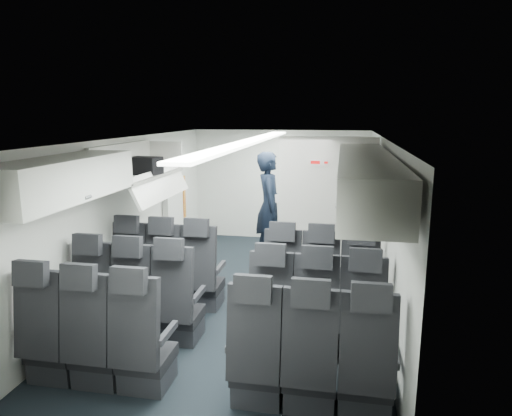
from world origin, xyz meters
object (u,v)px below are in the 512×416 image
(galley_unit, at_px, (328,196))
(boarding_door, at_px, (175,202))
(seat_row_front, at_px, (242,281))
(seat_row_mid, at_px, (224,311))
(carry_on_bag, at_px, (145,166))
(flight_attendant, at_px, (269,207))
(seat_row_rear, at_px, (198,354))

(galley_unit, relative_size, boarding_door, 1.02)
(seat_row_front, distance_m, boarding_door, 2.71)
(seat_row_mid, distance_m, carry_on_bag, 2.29)
(seat_row_mid, height_order, flight_attendant, flight_attendant)
(seat_row_rear, bearing_deg, boarding_door, 112.87)
(seat_row_front, bearing_deg, carry_on_bag, 167.16)
(flight_attendant, bearing_deg, carry_on_bag, 132.21)
(seat_row_rear, distance_m, flight_attendant, 3.99)
(boarding_door, bearing_deg, galley_unit, 24.28)
(seat_row_mid, bearing_deg, boarding_door, 118.77)
(seat_row_front, relative_size, seat_row_mid, 1.00)
(carry_on_bag, bearing_deg, galley_unit, 59.91)
(boarding_door, relative_size, carry_on_bag, 4.69)
(seat_row_mid, distance_m, flight_attendant, 3.10)
(flight_attendant, bearing_deg, boarding_door, 81.13)
(seat_row_mid, relative_size, galley_unit, 1.75)
(seat_row_mid, bearing_deg, galley_unit, 77.12)
(seat_row_rear, bearing_deg, carry_on_bag, 122.86)
(seat_row_front, xyz_separation_m, galley_unit, (0.95, 3.25, 0.55))
(seat_row_rear, relative_size, flight_attendant, 1.80)
(seat_row_rear, distance_m, boarding_door, 4.25)
(seat_row_front, xyz_separation_m, carry_on_bag, (-1.36, 0.31, 1.38))
(galley_unit, height_order, boarding_door, galley_unit)
(flight_attendant, bearing_deg, seat_row_rear, 168.67)
(galley_unit, bearing_deg, seat_row_mid, -102.88)
(seat_row_rear, bearing_deg, flight_attendant, 90.00)
(galley_unit, relative_size, carry_on_bag, 4.79)
(boarding_door, distance_m, carry_on_bag, 1.98)
(carry_on_bag, bearing_deg, seat_row_rear, -49.06)
(galley_unit, height_order, flight_attendant, galley_unit)
(boarding_door, height_order, flight_attendant, boarding_door)
(flight_attendant, distance_m, carry_on_bag, 2.45)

